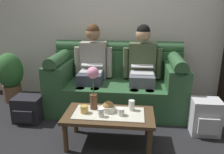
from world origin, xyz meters
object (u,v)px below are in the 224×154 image
Objects in this scene: cup_far_center at (121,112)px; potted_plant at (10,75)px; person_right at (142,65)px; cup_near_left at (101,113)px; couch at (117,83)px; snack_bowl at (108,108)px; backpack_left at (28,109)px; backpack_right at (205,117)px; flower_vase at (93,83)px; cup_far_left at (84,109)px; coffee_table at (109,118)px; cup_near_right at (132,105)px; person_left at (92,64)px.

potted_plant reaches higher than cup_far_center.
person_right is 13.95× the size of cup_near_left.
couch is 12.22× the size of snack_bowl.
snack_bowl reaches higher than backpack_left.
cup_far_center reaches higher than backpack_right.
backpack_right is at bearing 20.94° from cup_far_center.
couch is 0.95m from flower_vase.
backpack_left is (-0.86, 0.44, -0.25)m from cup_far_left.
coffee_table is 10.96× the size of cup_near_left.
cup_far_center is (-0.11, -0.14, -0.02)m from cup_near_right.
snack_bowl is (0.17, -0.05, -0.25)m from flower_vase.
cup_near_left is 1.27m from backpack_right.
coffee_table is 2.00× the size of flower_vase.
cup_near_right is at bearing 30.90° from cup_near_left.
cup_far_center reaches higher than backpack_left.
flower_vase reaches higher than potted_plant.
cup_near_left is at bearing -34.95° from potted_plant.
coffee_table is 6.16× the size of snack_bowl.
flower_vase is at bearing -18.94° from backpack_left.
couch is 1.07m from cup_near_left.
cup_near_right is at bearing 0.89° from flower_vase.
cup_far_center is at bearing -28.73° from snack_bowl.
snack_bowl is at bearing 105.75° from coffee_table.
potted_plant is at bearing 178.29° from person_right.
flower_vase is 0.61× the size of potted_plant.
coffee_table is at bearing 51.81° from cup_near_left.
backpack_left is at bearing 161.06° from flower_vase.
couch is 1.04m from cup_far_left.
coffee_table is at bearing -163.33° from backpack_right.
couch is at bearing 90.00° from coffee_table.
potted_plant is at bearing 177.98° from couch.
flower_vase is 1.13× the size of backpack_right.
cup_near_left reaches higher than cup_far_left.
person_left is 0.90m from flower_vase.
couch reaches higher than snack_bowl.
person_right is 0.92m from cup_near_right.
cup_near_left is (0.11, -0.18, -0.25)m from flower_vase.
backpack_right is (1.46, -0.64, -0.45)m from person_left.
cup_near_right reaches higher than cup_near_left.
cup_near_left is 0.20m from cup_far_left.
couch is 1.02m from cup_far_center.
potted_plant is (-1.81, 1.07, 0.02)m from cup_far_center.
snack_bowl reaches higher than cup_near_right.
person_right is at bearing 82.14° from cup_near_right.
person_left is 0.72m from person_right.
potted_plant reaches higher than backpack_left.
potted_plant reaches higher than backpack_right.
flower_vase is 0.31m from snack_bowl.
person_right is at bearing 77.33° from cup_far_center.
cup_far_left is (-0.26, -0.03, 0.10)m from coffee_table.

